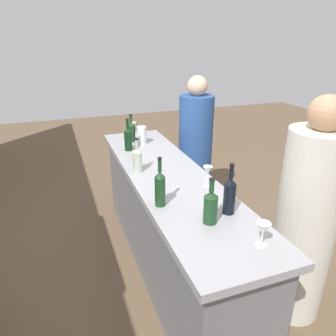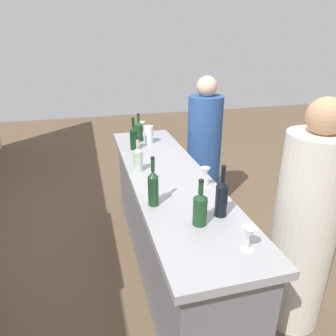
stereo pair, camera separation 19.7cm
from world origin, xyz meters
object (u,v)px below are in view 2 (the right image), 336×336
(wine_glass_near_left, at_px, (205,173))
(person_center_guest, at_px, (204,151))
(water_pitcher, at_px, (149,135))
(wine_bottle_second_left_near_black, at_px, (222,197))
(wine_glass_near_center, at_px, (249,234))
(wine_bottle_center_olive_green, at_px, (153,187))
(wine_glass_near_right, at_px, (142,126))
(wine_bottle_far_right_olive_green, at_px, (139,131))
(wine_bottle_leftmost_olive_green, at_px, (200,208))
(wine_bottle_rightmost_dark_green, at_px, (134,137))
(wine_bottle_second_right_clear_pale, at_px, (138,158))
(person_left_guest, at_px, (304,230))

(wine_glass_near_left, height_order, person_center_guest, person_center_guest)
(water_pitcher, bearing_deg, wine_bottle_second_left_near_black, -174.91)
(wine_bottle_second_left_near_black, bearing_deg, wine_glass_near_left, -7.00)
(wine_glass_near_center, xyz_separation_m, water_pitcher, (1.84, 0.13, -0.01))
(wine_bottle_second_left_near_black, distance_m, water_pitcher, 1.50)
(wine_bottle_center_olive_green, relative_size, wine_glass_near_right, 2.26)
(wine_bottle_far_right_olive_green, distance_m, person_center_guest, 0.81)
(wine_bottle_leftmost_olive_green, bearing_deg, wine_glass_near_center, -152.56)
(wine_bottle_leftmost_olive_green, xyz_separation_m, wine_bottle_center_olive_green, (0.29, 0.21, 0.02))
(wine_bottle_rightmost_dark_green, relative_size, wine_bottle_far_right_olive_green, 1.08)
(person_center_guest, bearing_deg, wine_bottle_second_right_clear_pale, 29.16)
(wine_bottle_second_right_clear_pale, bearing_deg, wine_glass_near_left, -136.36)
(wine_glass_near_center, height_order, wine_glass_near_right, wine_glass_near_right)
(wine_bottle_second_left_near_black, distance_m, wine_glass_near_left, 0.39)
(wine_bottle_second_left_near_black, xyz_separation_m, wine_glass_near_right, (1.80, 0.14, -0.02))
(wine_glass_near_left, xyz_separation_m, person_center_guest, (1.25, -0.48, -0.32))
(wine_bottle_second_left_near_black, height_order, wine_glass_near_right, wine_bottle_second_left_near_black)
(wine_bottle_center_olive_green, relative_size, person_left_guest, 0.20)
(person_center_guest, bearing_deg, wine_bottle_second_left_near_black, 58.30)
(wine_bottle_far_right_olive_green, height_order, water_pitcher, wine_bottle_far_right_olive_green)
(wine_bottle_leftmost_olive_green, bearing_deg, water_pitcher, -0.85)
(wine_bottle_leftmost_olive_green, height_order, wine_glass_near_right, wine_bottle_leftmost_olive_green)
(wine_glass_near_left, xyz_separation_m, wine_glass_near_right, (1.41, 0.19, -0.01))
(person_center_guest, bearing_deg, wine_glass_near_right, -27.72)
(wine_glass_near_right, bearing_deg, wine_bottle_second_left_near_black, -175.56)
(wine_bottle_far_right_olive_green, bearing_deg, person_left_guest, -154.16)
(person_left_guest, bearing_deg, person_center_guest, -75.73)
(wine_bottle_rightmost_dark_green, distance_m, wine_glass_near_center, 1.71)
(wine_bottle_second_left_near_black, relative_size, wine_bottle_far_right_olive_green, 1.15)
(wine_bottle_leftmost_olive_green, relative_size, wine_bottle_center_olive_green, 0.86)
(water_pitcher, height_order, person_left_guest, person_left_guest)
(wine_bottle_second_right_clear_pale, height_order, person_center_guest, person_center_guest)
(wine_glass_near_center, bearing_deg, person_left_guest, -63.30)
(wine_glass_near_left, relative_size, water_pitcher, 0.87)
(wine_glass_near_left, bearing_deg, wine_bottle_second_right_clear_pale, 43.64)
(wine_bottle_rightmost_dark_green, xyz_separation_m, wine_bottle_far_right_olive_green, (0.25, -0.09, -0.01))
(wine_bottle_second_right_clear_pale, distance_m, wine_glass_near_center, 1.21)
(water_pitcher, bearing_deg, wine_glass_near_left, -170.76)
(wine_glass_near_left, xyz_separation_m, water_pitcher, (1.11, 0.18, -0.02))
(wine_bottle_center_olive_green, distance_m, water_pitcher, 1.28)
(wine_bottle_center_olive_green, bearing_deg, wine_bottle_second_right_clear_pale, -0.50)
(water_pitcher, bearing_deg, wine_bottle_second_right_clear_pale, 161.79)
(wine_bottle_second_right_clear_pale, xyz_separation_m, wine_bottle_rightmost_dark_green, (0.53, -0.05, 0.01))
(wine_bottle_rightmost_dark_green, xyz_separation_m, wine_glass_near_right, (0.46, -0.17, -0.01))
(wine_bottle_center_olive_green, distance_m, wine_bottle_far_right_olive_green, 1.37)
(wine_bottle_leftmost_olive_green, distance_m, person_center_guest, 1.85)
(wine_bottle_leftmost_olive_green, relative_size, person_left_guest, 0.18)
(wine_bottle_rightmost_dark_green, bearing_deg, water_pitcher, -48.36)
(wine_bottle_far_right_olive_green, xyz_separation_m, wine_glass_near_right, (0.21, -0.07, -0.01))
(wine_bottle_center_olive_green, bearing_deg, water_pitcher, -10.32)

